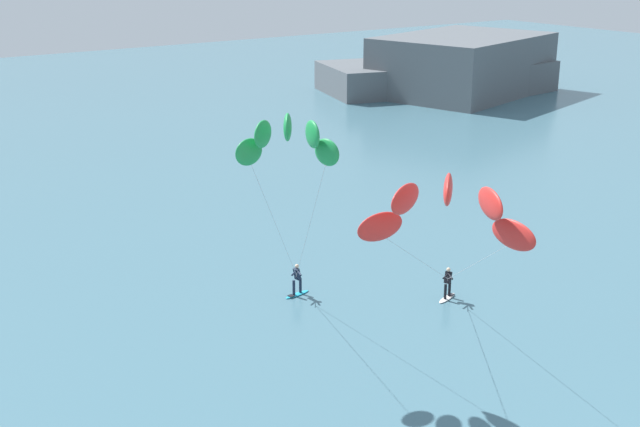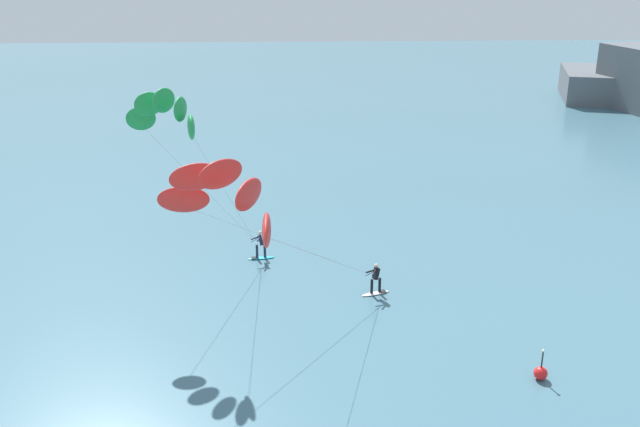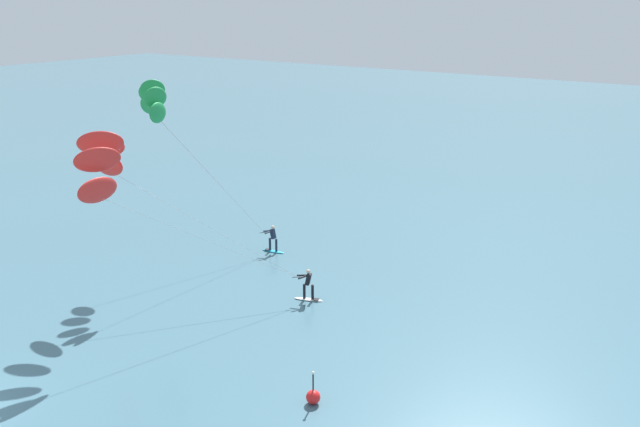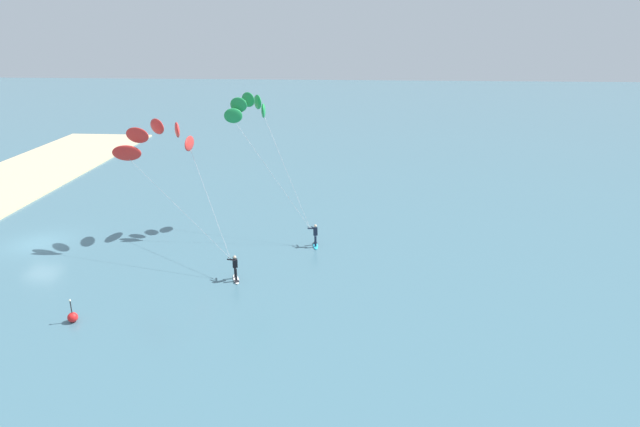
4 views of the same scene
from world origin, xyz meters
name	(u,v)px [view 1 (image 1 of 4)]	position (x,y,z in m)	size (l,w,h in m)	color
kitesurfer_nearshore	(447,214)	(-1.66, 9.51, 7.50)	(10.33, 9.94, 9.11)	white
kitesurfer_mid_water	(288,149)	(-4.64, 15.64, 9.12)	(6.55, 7.21, 10.66)	#23ADD1
distant_headland	(455,71)	(46.12, 59.10, 2.52)	(26.43, 21.95, 6.68)	#565B60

